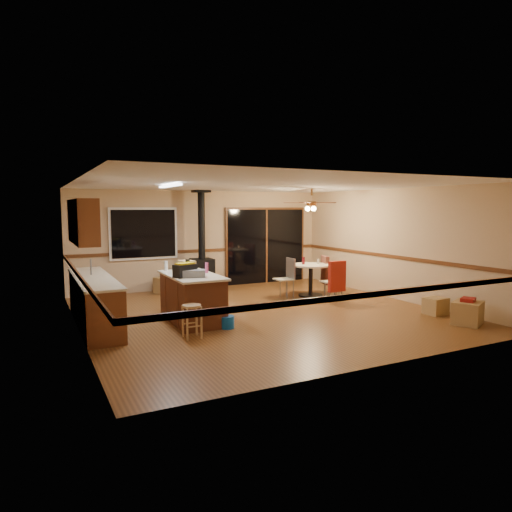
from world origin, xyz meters
TOP-DOWN VIEW (x-y plane):
  - floor at (0.00, 0.00)m, footprint 7.00×7.00m
  - ceiling at (0.00, 0.00)m, footprint 7.00×7.00m
  - wall_back at (0.00, 3.50)m, footprint 7.00×0.00m
  - wall_front at (0.00, -3.50)m, footprint 7.00×0.00m
  - wall_left at (-3.50, 0.00)m, footprint 0.00×7.00m
  - wall_right at (3.50, 0.00)m, footprint 0.00×7.00m
  - chair_rail at (0.00, 0.00)m, footprint 7.00×7.00m
  - window at (-1.60, 3.45)m, footprint 1.72×0.10m
  - sliding_door at (1.90, 3.45)m, footprint 2.52×0.10m
  - lower_cabinets at (-3.20, 0.50)m, footprint 0.60×3.00m
  - countertop at (-3.20, 0.50)m, footprint 0.64×3.04m
  - upper_cabinets at (-3.33, 0.70)m, footprint 0.35×2.00m
  - kitchen_island at (-1.50, 0.00)m, footprint 0.88×1.68m
  - wood_stove at (-0.20, 3.05)m, footprint 0.55×0.50m
  - ceiling_fan at (1.89, 1.11)m, footprint 0.24×0.24m
  - fluorescent_strip at (-1.80, 0.30)m, footprint 0.10×1.20m
  - toolbox_grey at (-1.59, -0.33)m, footprint 0.47×0.35m
  - toolbox_black at (-1.71, -0.23)m, footprint 0.47×0.35m
  - toolbox_yellow_lid at (-1.71, -0.23)m, footprint 0.38×0.29m
  - box_on_island at (-1.46, 0.40)m, footprint 0.29×0.36m
  - bottle_dark at (-1.58, 0.00)m, footprint 0.10×0.10m
  - bottle_pink at (-1.18, 0.06)m, footprint 0.08×0.08m
  - bottle_white at (-1.79, 0.72)m, footprint 0.08×0.08m
  - bar_stool at (-1.86, -1.06)m, footprint 0.31×0.31m
  - blue_bucket at (-1.11, -0.75)m, footprint 0.31×0.31m
  - dining_table at (1.89, 1.11)m, footprint 0.94×0.94m
  - glass_red at (1.74, 1.21)m, footprint 0.07×0.07m
  - glass_cream at (2.07, 1.06)m, footprint 0.06×0.06m
  - chair_left at (1.30, 1.20)m, footprint 0.41×0.41m
  - chair_near at (2.00, 0.22)m, footprint 0.44×0.48m
  - chair_right at (2.42, 1.22)m, footprint 0.57×0.55m
  - box_under_window at (-1.16, 3.10)m, footprint 0.61×0.55m
  - box_corner_a at (2.99, -2.48)m, footprint 0.71×0.67m
  - box_corner_b at (3.10, -1.64)m, footprint 0.44×0.38m
  - box_small_red at (2.99, -2.48)m, footprint 0.34×0.32m

SIDE VIEW (x-z plane):
  - floor at x=0.00m, z-range 0.00..0.00m
  - blue_bucket at x=-1.11m, z-range 0.00..0.22m
  - box_corner_b at x=3.10m, z-range 0.00..0.34m
  - box_under_window at x=-1.16m, z-range 0.00..0.40m
  - box_corner_a at x=2.99m, z-range 0.00..0.42m
  - bar_stool at x=-1.86m, z-range 0.00..0.56m
  - lower_cabinets at x=-3.20m, z-range 0.00..0.86m
  - kitchen_island at x=-1.50m, z-range 0.00..0.90m
  - box_small_red at x=2.99m, z-range 0.42..0.50m
  - dining_table at x=1.89m, z-range 0.14..0.92m
  - chair_left at x=1.30m, z-range 0.33..0.85m
  - chair_near at x=2.00m, z-range 0.25..0.95m
  - chair_right at x=2.42m, z-range 0.25..0.95m
  - wood_stove at x=-0.20m, z-range -0.53..1.99m
  - glass_cream at x=2.07m, z-range 0.78..0.91m
  - glass_red at x=1.74m, z-range 0.78..0.96m
  - countertop at x=-3.20m, z-range 0.86..0.90m
  - toolbox_grey at x=-1.59m, z-range 0.90..1.03m
  - bottle_white at x=-1.79m, z-range 0.90..1.10m
  - bottle_pink at x=-1.18m, z-range 0.90..1.10m
  - chair_rail at x=0.00m, z-range 0.96..1.04m
  - box_on_island at x=-1.46m, z-range 0.90..1.12m
  - toolbox_black at x=-1.71m, z-range 0.90..1.13m
  - bottle_dark at x=-1.58m, z-range 0.90..1.19m
  - sliding_door at x=1.90m, z-range 0.00..2.10m
  - toolbox_yellow_lid at x=-1.71m, z-range 1.13..1.16m
  - wall_back at x=0.00m, z-range -2.20..4.80m
  - wall_front at x=0.00m, z-range -2.20..4.80m
  - wall_left at x=-3.50m, z-range -2.20..4.80m
  - wall_right at x=3.50m, z-range -2.20..4.80m
  - window at x=-1.60m, z-range 0.84..2.16m
  - upper_cabinets at x=-3.33m, z-range 1.50..2.30m
  - ceiling_fan at x=1.89m, z-range 1.94..2.49m
  - fluorescent_strip at x=-1.80m, z-range 2.54..2.58m
  - ceiling at x=0.00m, z-range 2.60..2.60m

